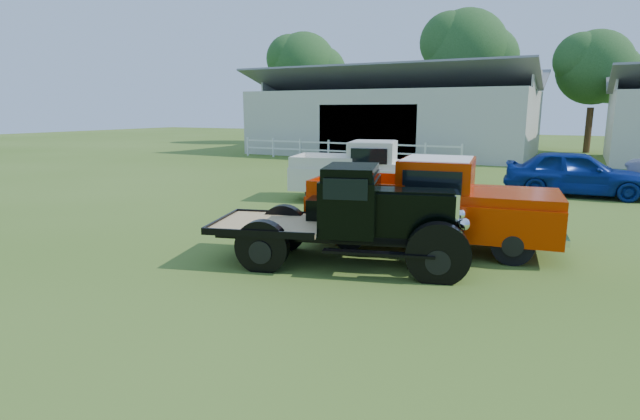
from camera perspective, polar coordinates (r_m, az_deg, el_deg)
The scene contains 10 objects.
ground at distance 9.14m, azimuth -4.63°, elevation -7.67°, with size 120.00×120.00×0.00m, color #42631B.
shed_left at distance 35.27m, azimuth 8.41°, elevation 10.96°, with size 18.80×10.20×5.60m, color #B9B9A1, non-canonical shape.
fence_rail at distance 30.18m, azimuth 2.70°, elevation 6.83°, with size 14.20×0.16×1.20m, color white, non-canonical shape.
tree_a at distance 46.28m, azimuth -1.86°, elevation 14.17°, with size 6.30×6.30×10.50m, color #1A4118, non-canonical shape.
tree_b at distance 42.29m, azimuth 16.22°, elevation 14.69°, with size 6.90×6.90×11.50m, color #1A4118, non-canonical shape.
tree_c at distance 40.33m, azimuth 28.72°, elevation 12.17°, with size 5.40×5.40×9.00m, color #1A4118, non-canonical shape.
vintage_flatbed at distance 9.68m, azimuth 2.96°, elevation -0.62°, with size 4.89×1.94×1.94m, color black, non-canonical shape.
red_pickup at distance 11.22m, azimuth 12.58°, elevation 0.89°, with size 5.44×2.09×1.98m, color #B72802, non-canonical shape.
white_pickup at distance 16.64m, azimuth 5.65°, elevation 4.38°, with size 5.28×2.05×1.94m, color silver, non-canonical shape.
misc_car_blue at distance 19.74m, azimuth 27.21°, elevation 3.79°, with size 1.90×4.72×1.61m, color navy.
Camera 1 is at (4.63, -7.30, 2.98)m, focal length 28.00 mm.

